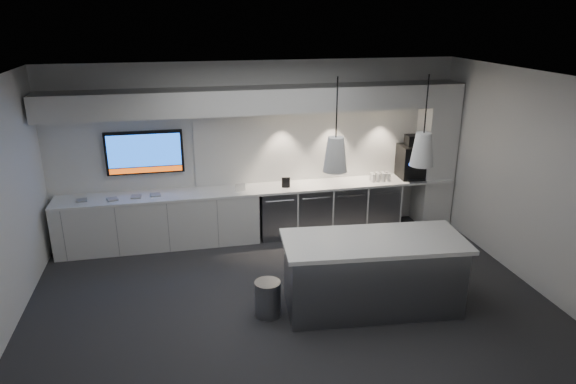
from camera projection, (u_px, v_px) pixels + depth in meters
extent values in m
plane|color=#2A2A2C|center=(289.00, 299.00, 7.07)|extent=(7.00, 7.00, 0.00)
plane|color=black|center=(289.00, 78.00, 6.07)|extent=(7.00, 7.00, 0.00)
plane|color=white|center=(258.00, 149.00, 8.88)|extent=(7.00, 0.00, 7.00)
plane|color=white|center=(353.00, 297.00, 4.27)|extent=(7.00, 0.00, 7.00)
plane|color=white|center=(530.00, 179.00, 7.27)|extent=(0.00, 7.00, 7.00)
cube|color=white|center=(262.00, 189.00, 8.78)|extent=(6.80, 0.65, 0.04)
cube|color=white|center=(159.00, 221.00, 8.59)|extent=(3.30, 0.63, 0.86)
cube|color=gray|center=(277.00, 212.00, 8.98)|extent=(0.60, 0.61, 0.85)
cube|color=gray|center=(311.00, 210.00, 9.11)|extent=(0.60, 0.61, 0.85)
cube|color=gray|center=(345.00, 207.00, 9.23)|extent=(0.60, 0.61, 0.85)
cube|color=gray|center=(378.00, 204.00, 9.36)|extent=(0.60, 0.61, 0.85)
cube|color=white|center=(325.00, 143.00, 9.08)|extent=(4.60, 0.03, 1.30)
cube|color=white|center=(260.00, 100.00, 8.30)|extent=(6.90, 0.60, 0.40)
cube|color=white|center=(435.00, 155.00, 9.30)|extent=(0.55, 0.55, 2.60)
cube|color=black|center=(145.00, 152.00, 8.43)|extent=(1.25, 0.06, 0.72)
cube|color=#1347B8|center=(144.00, 151.00, 8.39)|extent=(1.17, 0.00, 0.54)
cube|color=#C4420B|center=(146.00, 170.00, 8.50)|extent=(1.17, 0.00, 0.09)
cube|color=gray|center=(372.00, 276.00, 6.74)|extent=(2.30, 1.09, 0.94)
cube|color=white|center=(374.00, 241.00, 6.57)|extent=(2.42, 1.21, 0.06)
cylinder|color=gray|center=(268.00, 298.00, 6.64)|extent=(0.36, 0.36, 0.48)
cube|color=black|center=(411.00, 162.00, 9.25)|extent=(0.45, 0.50, 0.59)
cube|color=black|center=(413.00, 140.00, 9.12)|extent=(0.25, 0.25, 0.19)
cube|color=gray|center=(416.00, 181.00, 9.10)|extent=(0.33, 0.22, 0.03)
cube|color=black|center=(286.00, 183.00, 8.76)|extent=(0.14, 0.04, 0.18)
cube|color=white|center=(240.00, 187.00, 8.60)|extent=(0.18, 0.06, 0.14)
cube|color=#989898|center=(82.00, 200.00, 8.16)|extent=(0.18, 0.18, 0.02)
cube|color=#989898|center=(112.00, 199.00, 8.21)|extent=(0.20, 0.20, 0.02)
cube|color=#989898|center=(136.00, 197.00, 8.32)|extent=(0.17, 0.17, 0.02)
cube|color=#989898|center=(155.00, 195.00, 8.41)|extent=(0.18, 0.18, 0.02)
cone|color=white|center=(335.00, 154.00, 6.07)|extent=(0.29, 0.29, 0.42)
cylinder|color=black|center=(337.00, 107.00, 5.89)|extent=(0.02, 0.02, 0.70)
cone|color=white|center=(422.00, 149.00, 6.29)|extent=(0.29, 0.29, 0.42)
cylinder|color=black|center=(427.00, 104.00, 6.11)|extent=(0.02, 0.02, 0.70)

